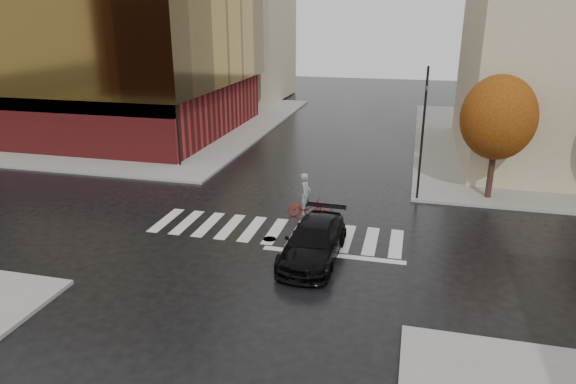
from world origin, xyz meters
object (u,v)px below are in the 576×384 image
at_px(cyclist, 307,203).
at_px(traffic_light_nw, 176,108).
at_px(traffic_light_ne, 423,126).
at_px(sedan, 314,242).
at_px(fire_hydrant, 169,154).

distance_m(cyclist, traffic_light_nw, 12.18).
bearing_deg(traffic_light_ne, sedan, 55.71).
relative_size(cyclist, fire_hydrant, 3.40).
bearing_deg(traffic_light_ne, fire_hydrant, -20.59).
bearing_deg(traffic_light_nw, fire_hydrant, -106.32).
distance_m(traffic_light_nw, fire_hydrant, 3.72).
xyz_separation_m(cyclist, traffic_light_nw, (-9.82, 6.50, 3.11)).
xyz_separation_m(sedan, traffic_light_ne, (4.04, 8.10, 3.28)).
bearing_deg(sedan, cyclist, 107.25).
distance_m(sedan, traffic_light_ne, 9.63).
xyz_separation_m(cyclist, fire_hydrant, (-11.06, 7.50, -0.26)).
relative_size(traffic_light_nw, traffic_light_ne, 0.96).
bearing_deg(fire_hydrant, traffic_light_ne, -12.79).
bearing_deg(fire_hydrant, sedan, -43.90).
height_order(cyclist, traffic_light_ne, traffic_light_ne).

